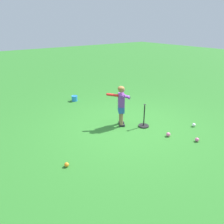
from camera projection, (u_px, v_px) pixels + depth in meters
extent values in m
plane|color=#2D7528|center=(128.00, 127.00, 5.84)|extent=(40.00, 40.00, 0.00)
cube|color=#232328|center=(121.00, 123.00, 6.02)|extent=(0.16, 0.17, 0.05)
cylinder|color=#996B4C|center=(121.00, 117.00, 5.95)|extent=(0.09, 0.09, 0.34)
cube|color=#232328|center=(122.00, 125.00, 5.86)|extent=(0.16, 0.17, 0.05)
cylinder|color=#996B4C|center=(121.00, 119.00, 5.79)|extent=(0.09, 0.09, 0.34)
cube|color=#2856A8|center=(121.00, 109.00, 5.78)|extent=(0.31, 0.27, 0.16)
cube|color=#753899|center=(121.00, 100.00, 5.68)|extent=(0.29, 0.26, 0.34)
sphere|color=#996B4C|center=(121.00, 89.00, 5.58)|extent=(0.17, 0.17, 0.17)
ellipsoid|color=olive|center=(121.00, 88.00, 5.56)|extent=(0.24, 0.24, 0.11)
sphere|color=red|center=(127.00, 97.00, 5.66)|extent=(0.04, 0.04, 0.04)
cylinder|color=black|center=(123.00, 96.00, 5.65)|extent=(0.10, 0.13, 0.05)
cylinder|color=red|center=(114.00, 95.00, 5.62)|extent=(0.25, 0.33, 0.11)
sphere|color=red|center=(107.00, 94.00, 5.60)|extent=(0.07, 0.07, 0.07)
cylinder|color=#753899|center=(125.00, 96.00, 5.68)|extent=(0.31, 0.13, 0.14)
cylinder|color=#753899|center=(126.00, 97.00, 5.62)|extent=(0.12, 0.31, 0.14)
sphere|color=pink|center=(197.00, 140.00, 5.10)|extent=(0.10, 0.10, 0.10)
sphere|color=orange|center=(67.00, 165.00, 4.21)|extent=(0.09, 0.09, 0.09)
sphere|color=white|center=(194.00, 125.00, 5.84)|extent=(0.09, 0.09, 0.09)
sphere|color=pink|center=(168.00, 134.00, 5.33)|extent=(0.10, 0.10, 0.10)
cylinder|color=black|center=(144.00, 126.00, 5.86)|extent=(0.28, 0.28, 0.03)
cylinder|color=black|center=(144.00, 116.00, 5.75)|extent=(0.03, 0.03, 0.55)
cone|color=black|center=(145.00, 105.00, 5.64)|extent=(0.07, 0.07, 0.04)
cylinder|color=#2884DB|center=(75.00, 98.00, 7.74)|extent=(0.20, 0.20, 0.18)
torus|color=#2884DB|center=(74.00, 96.00, 7.71)|extent=(0.22, 0.22, 0.02)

